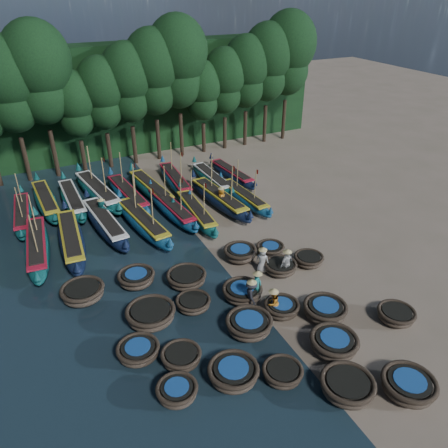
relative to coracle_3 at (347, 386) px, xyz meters
name	(u,v)px	position (x,y,z in m)	size (l,w,h in m)	color
ground	(234,279)	(-0.57, 9.06, -0.46)	(120.00, 120.00, 0.00)	#7B6959
foliage_wall	(119,100)	(-0.57, 32.56, 4.54)	(40.00, 3.00, 10.00)	black
coracle_3	(347,386)	(0.00, 0.00, 0.00)	(2.29, 2.29, 0.80)	brown
coracle_4	(408,385)	(2.28, -1.08, 0.00)	(2.67, 2.67, 0.79)	brown
coracle_5	(177,391)	(-6.34, 2.87, -0.05)	(1.89, 1.89, 0.69)	brown
coracle_6	(233,373)	(-3.87, 2.68, -0.01)	(2.29, 2.29, 0.78)	brown
coracle_7	(283,373)	(-1.96, 1.81, -0.08)	(2.10, 2.10, 0.66)	brown
coracle_8	(334,343)	(1.02, 2.14, 0.03)	(2.26, 2.26, 0.85)	brown
coracle_9	(396,315)	(5.13, 2.42, -0.08)	(2.08, 2.08, 0.66)	brown
coracle_10	(138,351)	(-7.11, 5.73, -0.07)	(2.41, 2.41, 0.67)	brown
coracle_11	(181,357)	(-5.50, 4.54, -0.07)	(1.84, 1.84, 0.67)	brown
coracle_12	(249,324)	(-1.84, 4.96, 0.01)	(2.73, 2.73, 0.81)	brown
coracle_13	(282,308)	(0.28, 5.37, -0.06)	(2.05, 2.05, 0.69)	brown
coracle_14	(325,310)	(2.11, 4.21, 0.00)	(2.24, 2.24, 0.79)	brown
coracle_15	(151,314)	(-5.88, 7.73, 0.02)	(2.79, 2.79, 0.84)	brown
coracle_16	(193,303)	(-3.60, 7.73, -0.09)	(2.08, 2.08, 0.64)	brown
coracle_17	(242,292)	(-0.92, 7.36, -0.04)	(2.30, 2.30, 0.72)	brown
coracle_18	(280,267)	(2.17, 8.44, -0.07)	(1.93, 1.93, 0.67)	brown
coracle_19	(309,259)	(4.14, 8.39, -0.09)	(2.05, 2.05, 0.64)	brown
coracle_20	(83,292)	(-8.58, 11.00, 0.01)	(2.33, 2.33, 0.82)	brown
coracle_21	(136,278)	(-5.65, 11.02, -0.01)	(2.45, 2.45, 0.77)	brown
coracle_22	(187,278)	(-3.13, 9.82, -0.03)	(2.25, 2.25, 0.75)	brown
coracle_23	(240,253)	(0.70, 10.66, 0.01)	(2.04, 2.04, 0.80)	brown
coracle_24	(270,249)	(2.64, 10.32, -0.06)	(1.92, 1.92, 0.69)	brown
long_boat_1	(37,247)	(-10.28, 16.67, 0.11)	(2.13, 8.43, 3.59)	#0D4C48
long_boat_2	(71,239)	(-8.25, 16.63, 0.13)	(2.08, 8.69, 1.53)	#0D1D31
long_boat_3	(105,223)	(-5.83, 17.86, 0.12)	(2.30, 8.61, 1.52)	#0D1D31
long_boat_4	(143,222)	(-3.51, 16.83, 0.12)	(2.56, 8.51, 3.64)	navy
long_boat_5	(172,208)	(-1.04, 17.91, 0.08)	(2.07, 7.98, 3.40)	navy
long_boat_6	(196,212)	(0.34, 16.65, 0.07)	(1.78, 7.80, 3.32)	#0D4C48
long_boat_7	(219,198)	(2.69, 17.77, 0.13)	(2.29, 8.62, 3.68)	#0D1D31
long_boat_8	(244,197)	(4.55, 17.35, 0.05)	(1.77, 7.44, 3.16)	navy
long_boat_9	(22,214)	(-10.77, 21.72, 0.05)	(1.80, 7.52, 3.20)	#0D4C48
long_boat_10	(46,201)	(-9.02, 23.18, 0.09)	(1.84, 8.15, 1.44)	#0D4C48
long_boat_11	(73,200)	(-7.21, 22.53, 0.08)	(1.53, 8.07, 1.42)	#0D4C48
long_boat_12	(98,191)	(-5.23, 23.00, 0.16)	(2.89, 9.07, 3.89)	#0D4C48
long_boat_13	(128,194)	(-3.26, 21.53, 0.11)	(2.17, 8.38, 3.57)	navy
long_boat_14	(151,188)	(-1.32, 21.85, 0.10)	(2.32, 8.20, 1.45)	#0D4C48
long_boat_15	(175,180)	(0.98, 22.54, 0.08)	(1.90, 8.00, 3.40)	navy
long_boat_16	(212,179)	(3.84, 21.55, 0.05)	(1.48, 7.53, 1.32)	#0D4C48
long_boat_17	(231,174)	(5.79, 21.80, 0.03)	(1.90, 7.30, 1.29)	#0D1D31
fisherman_0	(262,259)	(1.26, 8.99, 0.40)	(0.89, 0.91, 1.78)	beige
fisherman_1	(257,284)	(-0.24, 7.01, 0.48)	(0.72, 0.71, 1.87)	#196B67
fisherman_2	(273,302)	(-0.16, 5.53, 0.37)	(0.91, 0.82, 1.73)	#B36817
fisherman_3	(251,294)	(-0.88, 6.49, 0.43)	(0.86, 1.20, 1.89)	black
fisherman_4	(287,263)	(2.26, 8.00, 0.47)	(1.10, 0.73, 1.93)	beige
fisherman_5	(102,210)	(-5.67, 19.21, 0.42)	(1.36, 1.55, 1.89)	#196B67
fisherman_6	(221,198)	(2.61, 17.20, 0.47)	(0.93, 1.01, 1.93)	#B36817
tree_3	(8,84)	(-9.67, 29.06, 7.54)	(4.92, 4.92, 11.60)	black
tree_4	(38,72)	(-7.37, 29.06, 8.22)	(5.34, 5.34, 12.58)	black
tree_5	(75,104)	(-5.07, 29.06, 5.51)	(3.68, 3.68, 8.68)	black
tree_6	(102,93)	(-2.77, 29.06, 6.19)	(4.09, 4.09, 9.65)	black
tree_7	(128,82)	(-0.47, 29.06, 6.87)	(4.51, 4.51, 10.63)	black
tree_8	(153,71)	(1.83, 29.06, 7.54)	(4.92, 4.92, 11.60)	black
tree_9	(178,61)	(4.13, 29.06, 8.22)	(5.34, 5.34, 12.58)	black
tree_10	(203,90)	(6.43, 29.06, 5.51)	(3.68, 3.68, 8.68)	black
tree_11	(225,80)	(8.73, 29.06, 6.19)	(4.09, 4.09, 9.65)	black
tree_12	(247,71)	(11.03, 29.06, 6.87)	(4.51, 4.51, 10.63)	black
tree_13	(268,61)	(13.33, 29.06, 7.54)	(4.92, 4.92, 11.60)	black
tree_14	(288,52)	(15.63, 29.06, 8.22)	(5.34, 5.34, 12.58)	black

